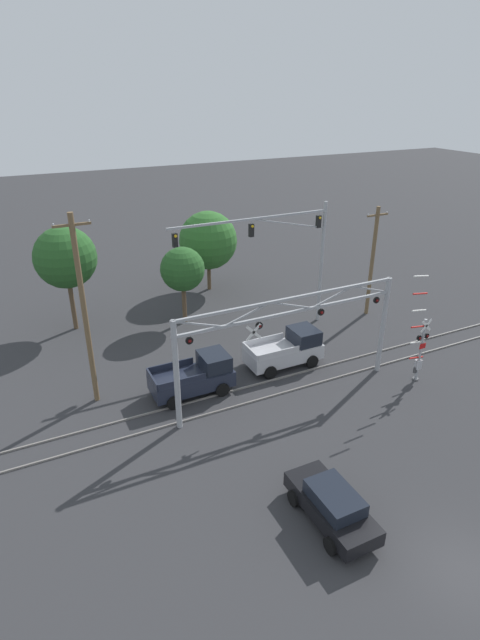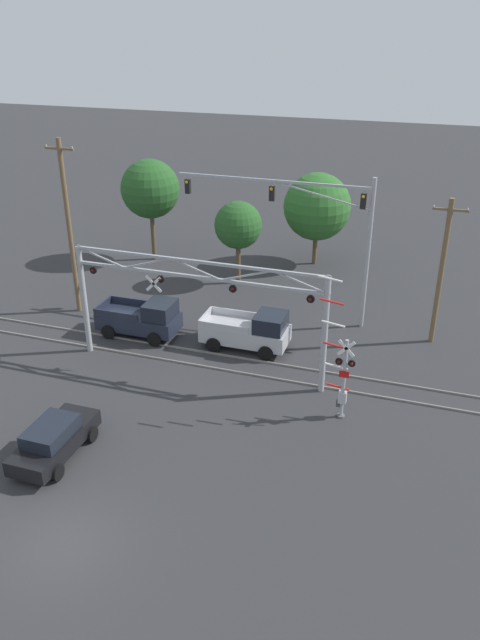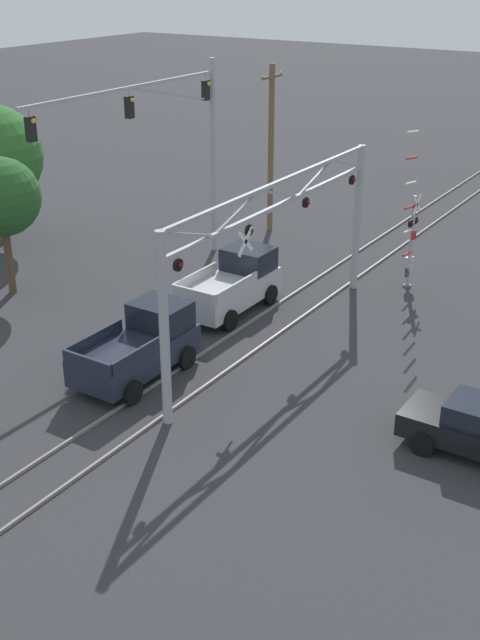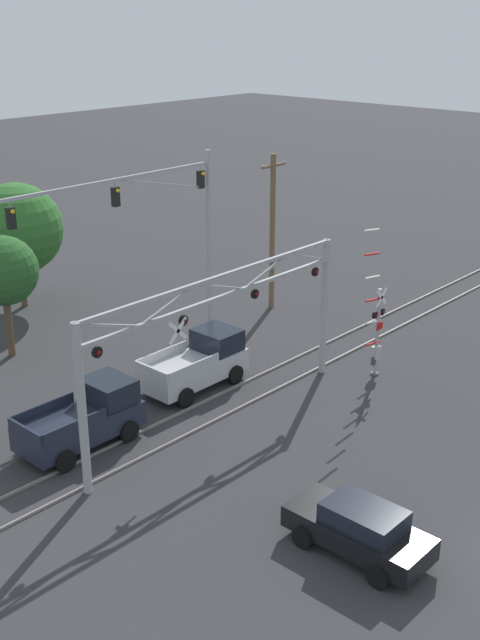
{
  "view_description": "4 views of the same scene",
  "coord_description": "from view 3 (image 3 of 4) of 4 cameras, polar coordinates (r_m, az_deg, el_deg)",
  "views": [
    {
      "loc": [
        -12.69,
        -7.45,
        15.83
      ],
      "look_at": [
        -1.87,
        14.77,
        4.15
      ],
      "focal_mm": 28.0,
      "sensor_mm": 36.0,
      "label": 1
    },
    {
      "loc": [
        10.8,
        -13.16,
        16.47
      ],
      "look_at": [
        2.43,
        11.93,
        3.5
      ],
      "focal_mm": 35.0,
      "sensor_mm": 36.0,
      "label": 2
    },
    {
      "loc": [
        -22.54,
        -0.49,
        12.74
      ],
      "look_at": [
        -2.06,
        12.76,
        1.66
      ],
      "focal_mm": 45.0,
      "sensor_mm": 36.0,
      "label": 3
    },
    {
      "loc": [
        -19.72,
        -6.43,
        14.85
      ],
      "look_at": [
        0.46,
        12.0,
        4.28
      ],
      "focal_mm": 45.0,
      "sensor_mm": 36.0,
      "label": 4
    }
  ],
  "objects": [
    {
      "name": "rail_track_near",
      "position": [
        29.09,
        2.11,
        -1.45
      ],
      "size": [
        80.0,
        0.08,
        0.1
      ],
      "primitive_type": "cube",
      "color": "gray",
      "rests_on": "ground_plane"
    },
    {
      "name": "rail_track_far",
      "position": [
        29.77,
        -0.25,
        -0.8
      ],
      "size": [
        80.0,
        0.08,
        0.1
      ],
      "primitive_type": "cube",
      "color": "gray",
      "rests_on": "ground_plane"
    },
    {
      "name": "crossing_gantry",
      "position": [
        27.46,
        2.74,
        5.79
      ],
      "size": [
        13.08,
        0.31,
        6.01
      ],
      "color": "#9EA0A5",
      "rests_on": "ground_plane"
    },
    {
      "name": "crossing_signal_mast",
      "position": [
        33.82,
        12.04,
        5.71
      ],
      "size": [
        1.87,
        0.35,
        6.78
      ],
      "color": "#9EA0A5",
      "rests_on": "ground_plane"
    },
    {
      "name": "traffic_signal_span",
      "position": [
        34.76,
        -4.46,
        13.24
      ],
      "size": [
        11.35,
        0.39,
        8.77
      ],
      "color": "#9EA0A5",
      "rests_on": "ground_plane"
    },
    {
      "name": "pickup_truck_lead",
      "position": [
        31.42,
        -0.52,
        2.56
      ],
      "size": [
        4.74,
        2.26,
        2.2
      ],
      "color": "#B7B7BC",
      "rests_on": "ground_plane"
    },
    {
      "name": "pickup_truck_following",
      "position": [
        26.63,
        -7.09,
        -1.84
      ],
      "size": [
        4.59,
        2.26,
        2.2
      ],
      "color": "#1E2333",
      "rests_on": "ground_plane"
    },
    {
      "name": "utility_pole_right",
      "position": [
        40.14,
        2.21,
        12.17
      ],
      "size": [
        1.8,
        0.28,
        8.17
      ],
      "color": "brown",
      "rests_on": "ground_plane"
    },
    {
      "name": "background_tree_far_left_verge",
      "position": [
        33.4,
        -16.62,
        8.35
      ],
      "size": [
        3.15,
        3.15,
        5.66
      ],
      "color": "brown",
      "rests_on": "ground_plane"
    }
  ]
}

